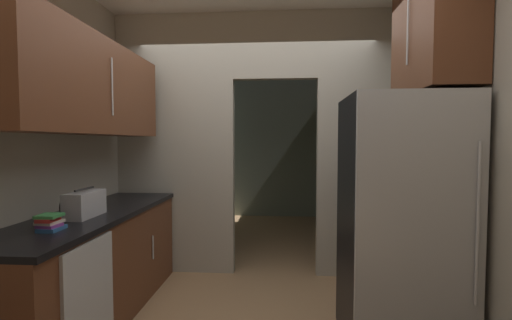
{
  "coord_description": "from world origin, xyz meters",
  "views": [
    {
      "loc": [
        0.3,
        -2.6,
        1.45
      ],
      "look_at": [
        0.07,
        0.33,
        1.3
      ],
      "focal_mm": 25.03,
      "sensor_mm": 36.0,
      "label": 1
    }
  ],
  "objects_px": {
    "refrigerator": "(400,223)",
    "boombox": "(84,204)",
    "book_stack": "(50,223)",
    "dishwasher": "(90,307)"
  },
  "relations": [
    {
      "from": "book_stack",
      "to": "boombox",
      "type": "bearing_deg",
      "value": 91.62
    },
    {
      "from": "dishwasher",
      "to": "book_stack",
      "type": "relative_size",
      "value": 5.09
    },
    {
      "from": "refrigerator",
      "to": "boombox",
      "type": "bearing_deg",
      "value": 179.61
    },
    {
      "from": "refrigerator",
      "to": "dishwasher",
      "type": "bearing_deg",
      "value": -168.01
    },
    {
      "from": "dishwasher",
      "to": "boombox",
      "type": "distance_m",
      "value": 0.77
    },
    {
      "from": "refrigerator",
      "to": "book_stack",
      "type": "xyz_separation_m",
      "value": [
        -2.3,
        -0.4,
        0.05
      ]
    },
    {
      "from": "refrigerator",
      "to": "boombox",
      "type": "xyz_separation_m",
      "value": [
        -2.31,
        0.02,
        0.1
      ]
    },
    {
      "from": "refrigerator",
      "to": "book_stack",
      "type": "bearing_deg",
      "value": -170.08
    },
    {
      "from": "refrigerator",
      "to": "dishwasher",
      "type": "relative_size",
      "value": 2.14
    },
    {
      "from": "dishwasher",
      "to": "book_stack",
      "type": "height_order",
      "value": "book_stack"
    }
  ]
}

